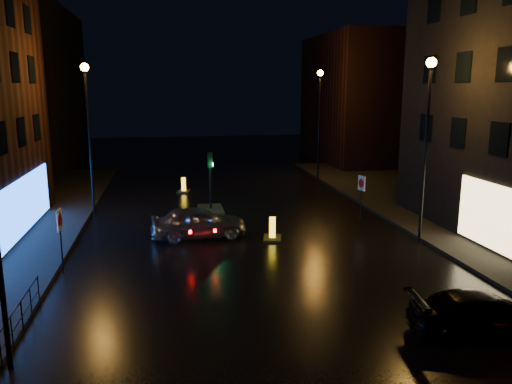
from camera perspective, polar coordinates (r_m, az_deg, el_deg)
ground at (r=16.61m, az=3.52°, el=-13.42°), size 120.00×120.00×0.00m
pavement_right at (r=29.49m, az=26.97°, el=-3.23°), size 12.00×44.00×0.15m
building_far_left at (r=51.10m, az=-24.65°, el=10.69°), size 8.00×16.00×14.00m
building_far_right at (r=50.18m, az=11.80°, el=10.36°), size 8.00×14.00×12.00m
street_lamp_lfar at (r=28.92m, az=-18.66°, el=8.21°), size 0.44×0.44×8.37m
street_lamp_rnear at (r=23.59m, az=18.98°, el=7.51°), size 0.44×0.44×8.37m
street_lamp_rfar at (r=38.36m, az=7.25°, el=9.47°), size 0.44×0.44×8.37m
traffic_signal at (r=29.43m, az=-5.20°, el=-1.13°), size 1.40×2.40×3.45m
guard_railing at (r=15.61m, az=-26.20°, el=-13.42°), size 0.05×6.04×1.00m
silver_hatchback at (r=24.07m, az=-6.57°, el=-3.45°), size 4.61×2.08×1.54m
dark_sedan at (r=16.30m, az=24.71°, el=-12.60°), size 4.59×2.34×1.28m
bollard_near at (r=23.81m, az=1.88°, el=-4.88°), size 1.09×1.40×1.08m
bollard_far at (r=34.82m, az=-8.26°, el=0.35°), size 1.04×1.32×1.02m
road_sign_left at (r=20.68m, az=-21.51°, el=-3.57°), size 0.10×0.61×2.51m
road_sign_right at (r=27.58m, az=11.96°, el=0.57°), size 0.20×0.58×2.42m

